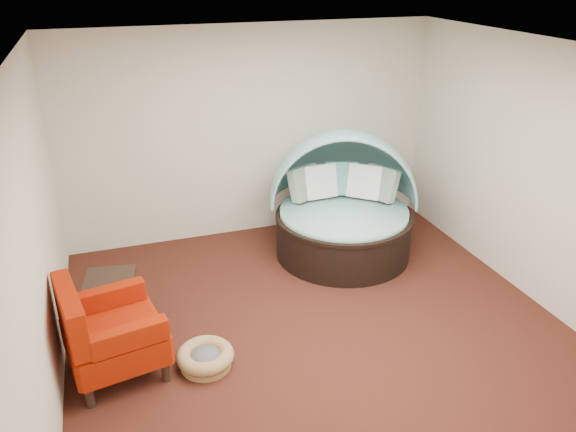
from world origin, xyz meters
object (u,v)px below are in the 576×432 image
object	(u,v)px
canopy_daybed	(344,198)
side_table	(112,292)
red_armchair	(107,333)
pet_basket	(205,357)

from	to	relation	value
canopy_daybed	side_table	size ratio (longest dim) A/B	3.86
canopy_daybed	red_armchair	world-z (taller)	canopy_daybed
canopy_daybed	red_armchair	distance (m)	3.38
canopy_daybed	side_table	bearing A→B (deg)	-149.07
red_armchair	side_table	distance (m)	0.95
pet_basket	side_table	distance (m)	1.37
canopy_daybed	pet_basket	distance (m)	2.84
canopy_daybed	pet_basket	xyz separation A→B (m)	(-2.15, -1.73, -0.64)
canopy_daybed	red_armchair	xyz separation A→B (m)	(-2.99, -1.55, -0.28)
side_table	pet_basket	bearing A→B (deg)	-55.36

